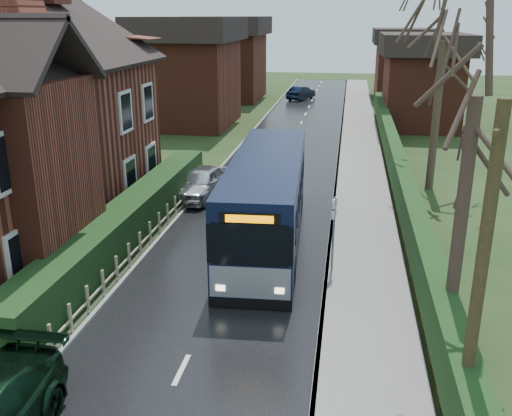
% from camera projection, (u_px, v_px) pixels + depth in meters
% --- Properties ---
extents(ground, '(140.00, 140.00, 0.00)m').
position_uv_depth(ground, '(203.00, 326.00, 14.88)').
color(ground, '#30441D').
rests_on(ground, ground).
extents(road, '(6.00, 100.00, 0.02)m').
position_uv_depth(road, '(261.00, 206.00, 24.23)').
color(road, black).
rests_on(road, ground).
extents(pavement, '(2.50, 100.00, 0.14)m').
position_uv_depth(pavement, '(363.00, 210.00, 23.56)').
color(pavement, slate).
rests_on(pavement, ground).
extents(kerb_right, '(0.12, 100.00, 0.14)m').
position_uv_depth(kerb_right, '(333.00, 208.00, 23.75)').
color(kerb_right, gray).
rests_on(kerb_right, ground).
extents(kerb_left, '(0.12, 100.00, 0.10)m').
position_uv_depth(kerb_left, '(192.00, 201.00, 24.68)').
color(kerb_left, gray).
rests_on(kerb_left, ground).
extents(front_hedge, '(1.20, 16.00, 1.60)m').
position_uv_depth(front_hedge, '(129.00, 223.00, 19.89)').
color(front_hedge, black).
rests_on(front_hedge, ground).
extents(picket_fence, '(0.10, 16.00, 0.90)m').
position_uv_depth(picket_fence, '(150.00, 234.00, 19.89)').
color(picket_fence, gray).
rests_on(picket_fence, ground).
extents(right_wall_hedge, '(0.60, 50.00, 1.80)m').
position_uv_depth(right_wall_hedge, '(403.00, 189.00, 23.02)').
color(right_wall_hedge, '#5F271B').
rests_on(right_wall_hedge, ground).
extents(bus, '(2.86, 10.29, 3.09)m').
position_uv_depth(bus, '(267.00, 201.00, 19.92)').
color(bus, black).
rests_on(bus, ground).
extents(car_silver, '(2.15, 4.19, 1.37)m').
position_uv_depth(car_silver, '(201.00, 183.00, 25.16)').
color(car_silver, silver).
rests_on(car_silver, ground).
extents(car_distant, '(2.60, 4.03, 1.25)m').
position_uv_depth(car_distant, '(301.00, 93.00, 54.62)').
color(car_distant, black).
rests_on(car_distant, ground).
extents(bus_stop_sign, '(0.17, 0.37, 2.51)m').
position_uv_depth(bus_stop_sign, '(334.00, 224.00, 17.36)').
color(bus_stop_sign, slate).
rests_on(bus_stop_sign, ground).
extents(telegraph_pole, '(0.41, 0.79, 6.50)m').
position_uv_depth(telegraph_pole, '(478.00, 289.00, 9.67)').
color(telegraph_pole, '#312916').
rests_on(telegraph_pole, ground).
extents(tree_right_near, '(4.07, 4.07, 8.79)m').
position_uv_depth(tree_right_near, '(479.00, 75.00, 11.39)').
color(tree_right_near, '#35261F').
rests_on(tree_right_near, ground).
extents(tree_right_far, '(4.91, 4.91, 9.49)m').
position_uv_depth(tree_right_far, '(445.00, 30.00, 24.46)').
color(tree_right_far, '#392C22').
rests_on(tree_right_far, ground).
extents(tree_house_side, '(4.66, 4.66, 10.59)m').
position_uv_depth(tree_house_side, '(80.00, 11.00, 28.00)').
color(tree_house_side, '#362B20').
rests_on(tree_house_side, ground).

